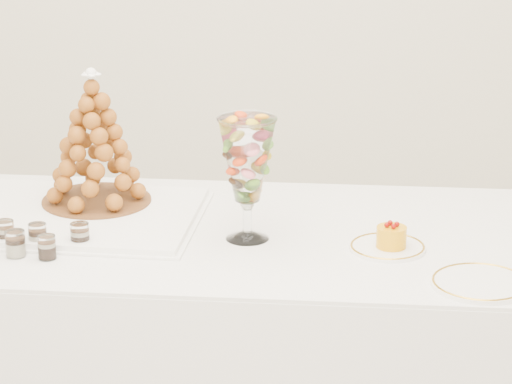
{
  "coord_description": "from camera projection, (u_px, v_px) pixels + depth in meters",
  "views": [
    {
      "loc": [
        0.33,
        -2.77,
        1.98
      ],
      "look_at": [
        0.1,
        0.22,
        0.96
      ],
      "focal_mm": 85.0,
      "sensor_mm": 36.0,
      "label": 1
    }
  ],
  "objects": [
    {
      "name": "verrine_a",
      "position": [
        5.0,
        233.0,
        3.16
      ],
      "size": [
        0.05,
        0.05,
        0.07
      ],
      "primitive_type": "cylinder",
      "rotation": [
        0.0,
        0.0,
        -0.04
      ],
      "color": "white",
      "rests_on": "buffet_table"
    },
    {
      "name": "verrine_c",
      "position": [
        80.0,
        236.0,
        3.13
      ],
      "size": [
        0.05,
        0.05,
        0.07
      ],
      "primitive_type": "cylinder",
      "rotation": [
        0.0,
        0.0,
        -0.01
      ],
      "color": "white",
      "rests_on": "buffet_table"
    },
    {
      "name": "croquembouche",
      "position": [
        94.0,
        138.0,
        3.36
      ],
      "size": [
        0.31,
        0.31,
        0.38
      ],
      "rotation": [
        0.0,
        0.0,
        -0.18
      ],
      "color": "brown",
      "rests_on": "lace_tray"
    },
    {
      "name": "buffet_table",
      "position": [
        187.0,
        368.0,
        3.4
      ],
      "size": [
        2.19,
        0.91,
        0.82
      ],
      "rotation": [
        0.0,
        0.0,
        -0.02
      ],
      "color": "white",
      "rests_on": "ground"
    },
    {
      "name": "lace_tray",
      "position": [
        74.0,
        216.0,
        3.34
      ],
      "size": [
        0.7,
        0.54,
        0.02
      ],
      "primitive_type": "cube",
      "rotation": [
        0.0,
        0.0,
        -0.06
      ],
      "color": "white",
      "rests_on": "buffet_table"
    },
    {
      "name": "verrine_e",
      "position": [
        47.0,
        247.0,
        3.06
      ],
      "size": [
        0.05,
        0.05,
        0.06
      ],
      "primitive_type": "cylinder",
      "rotation": [
        0.0,
        0.0,
        -0.07
      ],
      "color": "white",
      "rests_on": "buffet_table"
    },
    {
      "name": "verrine_b",
      "position": [
        38.0,
        236.0,
        3.14
      ],
      "size": [
        0.06,
        0.06,
        0.06
      ],
      "primitive_type": "cylinder",
      "rotation": [
        0.0,
        0.0,
        -0.32
      ],
      "color": "white",
      "rests_on": "buffet_table"
    },
    {
      "name": "mousse_cake",
      "position": [
        391.0,
        237.0,
        3.12
      ],
      "size": [
        0.08,
        0.08,
        0.07
      ],
      "color": "orange",
      "rests_on": "cake_plate"
    },
    {
      "name": "cake_plate",
      "position": [
        387.0,
        248.0,
        3.13
      ],
      "size": [
        0.2,
        0.2,
        0.01
      ],
      "primitive_type": "cylinder",
      "color": "white",
      "rests_on": "buffet_table"
    },
    {
      "name": "spare_plate",
      "position": [
        480.0,
        283.0,
        2.91
      ],
      "size": [
        0.24,
        0.24,
        0.01
      ],
      "primitive_type": "cylinder",
      "color": "white",
      "rests_on": "buffet_table"
    },
    {
      "name": "macaron_vase",
      "position": [
        247.0,
        162.0,
        3.14
      ],
      "size": [
        0.15,
        0.15,
        0.33
      ],
      "color": "white",
      "rests_on": "buffet_table"
    },
    {
      "name": "verrine_d",
      "position": [
        15.0,
        244.0,
        3.08
      ],
      "size": [
        0.06,
        0.06,
        0.07
      ],
      "primitive_type": "cylinder",
      "rotation": [
        0.0,
        0.0,
        -0.31
      ],
      "color": "white",
      "rests_on": "buffet_table"
    }
  ]
}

